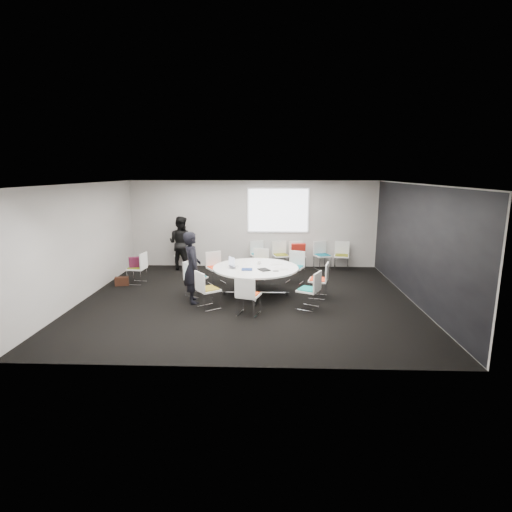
{
  "coord_description": "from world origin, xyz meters",
  "views": [
    {
      "loc": [
        0.56,
        -9.38,
        3.08
      ],
      "look_at": [
        0.2,
        0.4,
        1.0
      ],
      "focal_mm": 28.0,
      "sensor_mm": 36.0,
      "label": 1
    }
  ],
  "objects_px": {
    "chair_ring_f": "(208,297)",
    "laptop": "(234,267)",
    "conference_table": "(256,275)",
    "brown_bag": "(122,281)",
    "person_main": "(192,267)",
    "person_back": "(181,243)",
    "chair_ring_d": "(216,274)",
    "chair_ring_g": "(248,303)",
    "chair_back_b": "(281,261)",
    "chair_back_d": "(322,261)",
    "chair_person_back": "(183,260)",
    "chair_ring_c": "(259,270)",
    "maroon_bag": "(136,262)",
    "chair_spare_left": "(138,274)",
    "chair_ring_b": "(295,273)",
    "chair_ring_e": "(196,285)",
    "chair_ring_h": "(309,297)",
    "chair_back_e": "(341,261)",
    "chair_back_a": "(259,260)",
    "chair_ring_a": "(318,287)",
    "chair_back_c": "(297,261)",
    "cup": "(259,263)"
  },
  "relations": [
    {
      "from": "chair_ring_a",
      "to": "chair_back_c",
      "type": "bearing_deg",
      "value": 21.15
    },
    {
      "from": "maroon_bag",
      "to": "chair_back_a",
      "type": "bearing_deg",
      "value": 29.52
    },
    {
      "from": "chair_ring_e",
      "to": "chair_back_e",
      "type": "bearing_deg",
      "value": 149.05
    },
    {
      "from": "chair_ring_b",
      "to": "chair_ring_g",
      "type": "relative_size",
      "value": 1.0
    },
    {
      "from": "chair_ring_b",
      "to": "chair_ring_d",
      "type": "relative_size",
      "value": 1.0
    },
    {
      "from": "chair_back_d",
      "to": "brown_bag",
      "type": "bearing_deg",
      "value": -1.41
    },
    {
      "from": "person_main",
      "to": "person_back",
      "type": "relative_size",
      "value": 1.0
    },
    {
      "from": "chair_ring_c",
      "to": "chair_ring_f",
      "type": "bearing_deg",
      "value": 82.75
    },
    {
      "from": "laptop",
      "to": "chair_back_d",
      "type": "bearing_deg",
      "value": -51.66
    },
    {
      "from": "person_back",
      "to": "maroon_bag",
      "type": "height_order",
      "value": "person_back"
    },
    {
      "from": "chair_ring_a",
      "to": "chair_ring_g",
      "type": "distance_m",
      "value": 2.12
    },
    {
      "from": "chair_spare_left",
      "to": "cup",
      "type": "xyz_separation_m",
      "value": [
        3.4,
        -0.64,
        0.5
      ]
    },
    {
      "from": "chair_ring_h",
      "to": "person_main",
      "type": "bearing_deg",
      "value": 108.77
    },
    {
      "from": "chair_ring_d",
      "to": "chair_back_b",
      "type": "height_order",
      "value": "same"
    },
    {
      "from": "chair_ring_b",
      "to": "brown_bag",
      "type": "bearing_deg",
      "value": 28.12
    },
    {
      "from": "chair_ring_b",
      "to": "chair_ring_h",
      "type": "xyz_separation_m",
      "value": [
        0.19,
        -2.18,
        0.0
      ]
    },
    {
      "from": "chair_ring_d",
      "to": "chair_spare_left",
      "type": "relative_size",
      "value": 1.0
    },
    {
      "from": "conference_table",
      "to": "chair_back_d",
      "type": "relative_size",
      "value": 2.43
    },
    {
      "from": "person_back",
      "to": "chair_ring_b",
      "type": "bearing_deg",
      "value": 175.76
    },
    {
      "from": "chair_ring_h",
      "to": "person_main",
      "type": "relative_size",
      "value": 0.51
    },
    {
      "from": "chair_person_back",
      "to": "person_main",
      "type": "height_order",
      "value": "person_main"
    },
    {
      "from": "chair_back_b",
      "to": "chair_back_d",
      "type": "distance_m",
      "value": 1.33
    },
    {
      "from": "brown_bag",
      "to": "cup",
      "type": "bearing_deg",
      "value": -6.63
    },
    {
      "from": "chair_ring_e",
      "to": "chair_ring_h",
      "type": "distance_m",
      "value": 2.92
    },
    {
      "from": "chair_spare_left",
      "to": "maroon_bag",
      "type": "distance_m",
      "value": 0.34
    },
    {
      "from": "chair_ring_a",
      "to": "chair_back_d",
      "type": "xyz_separation_m",
      "value": [
        0.46,
        2.97,
        0.0
      ]
    },
    {
      "from": "conference_table",
      "to": "chair_back_c",
      "type": "xyz_separation_m",
      "value": [
        1.23,
        2.79,
        -0.26
      ]
    },
    {
      "from": "chair_ring_c",
      "to": "maroon_bag",
      "type": "distance_m",
      "value": 3.46
    },
    {
      "from": "cup",
      "to": "laptop",
      "type": "bearing_deg",
      "value": -151.91
    },
    {
      "from": "chair_back_d",
      "to": "chair_person_back",
      "type": "xyz_separation_m",
      "value": [
        -4.51,
        -0.01,
        0.0
      ]
    },
    {
      "from": "chair_ring_d",
      "to": "brown_bag",
      "type": "distance_m",
      "value": 2.6
    },
    {
      "from": "chair_back_a",
      "to": "chair_spare_left",
      "type": "distance_m",
      "value": 3.83
    },
    {
      "from": "conference_table",
      "to": "chair_person_back",
      "type": "bearing_deg",
      "value": 131.32
    },
    {
      "from": "chair_back_d",
      "to": "conference_table",
      "type": "bearing_deg",
      "value": 32.83
    },
    {
      "from": "chair_ring_a",
      "to": "chair_ring_c",
      "type": "height_order",
      "value": "same"
    },
    {
      "from": "chair_back_d",
      "to": "cup",
      "type": "relative_size",
      "value": 9.78
    },
    {
      "from": "chair_ring_f",
      "to": "chair_back_e",
      "type": "bearing_deg",
      "value": 100.05
    },
    {
      "from": "chair_person_back",
      "to": "maroon_bag",
      "type": "bearing_deg",
      "value": 63.93
    },
    {
      "from": "chair_ring_d",
      "to": "chair_ring_g",
      "type": "distance_m",
      "value": 2.69
    },
    {
      "from": "chair_ring_b",
      "to": "laptop",
      "type": "bearing_deg",
      "value": 60.21
    },
    {
      "from": "conference_table",
      "to": "brown_bag",
      "type": "height_order",
      "value": "conference_table"
    },
    {
      "from": "conference_table",
      "to": "chair_ring_g",
      "type": "height_order",
      "value": "chair_ring_g"
    },
    {
      "from": "chair_ring_g",
      "to": "chair_spare_left",
      "type": "bearing_deg",
      "value": 161.8
    },
    {
      "from": "chair_back_c",
      "to": "person_back",
      "type": "xyz_separation_m",
      "value": [
        -3.71,
        -0.14,
        0.58
      ]
    },
    {
      "from": "chair_ring_e",
      "to": "person_back",
      "type": "distance_m",
      "value": 2.94
    },
    {
      "from": "chair_ring_f",
      "to": "chair_back_d",
      "type": "xyz_separation_m",
      "value": [
        3.08,
        3.88,
        0.0
      ]
    },
    {
      "from": "chair_back_d",
      "to": "maroon_bag",
      "type": "xyz_separation_m",
      "value": [
        -5.37,
        -1.89,
        0.34
      ]
    },
    {
      "from": "chair_ring_e",
      "to": "chair_back_b",
      "type": "height_order",
      "value": "same"
    },
    {
      "from": "chair_ring_h",
      "to": "maroon_bag",
      "type": "distance_m",
      "value": 4.99
    },
    {
      "from": "chair_ring_f",
      "to": "laptop",
      "type": "height_order",
      "value": "chair_ring_f"
    }
  ]
}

